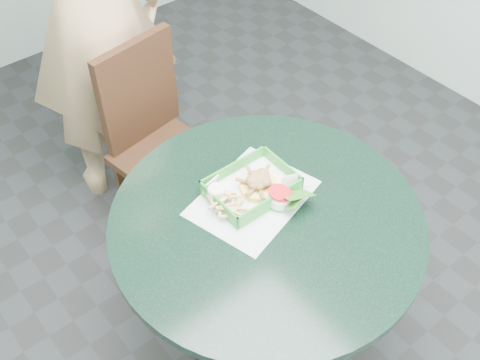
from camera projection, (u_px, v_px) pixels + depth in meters
floor at (260, 338)px, 2.30m from camera, size 4.00×5.00×0.02m
cafe_table at (265, 253)px, 1.88m from camera, size 0.99×0.99×0.75m
dining_chair at (155, 134)px, 2.37m from camera, size 0.38×0.38×0.93m
placemat at (252, 202)px, 1.81m from camera, size 0.44×0.38×0.00m
food_basket at (251, 193)px, 1.82m from camera, size 0.27×0.20×0.05m
crab_sandwich at (259, 186)px, 1.79m from camera, size 0.12×0.12×0.07m
fries_pile at (228, 208)px, 1.75m from camera, size 0.12×0.12×0.04m
sauce_ramekin at (217, 196)px, 1.76m from camera, size 0.05×0.05×0.03m
garnish_cup at (284, 200)px, 1.76m from camera, size 0.12×0.11×0.05m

